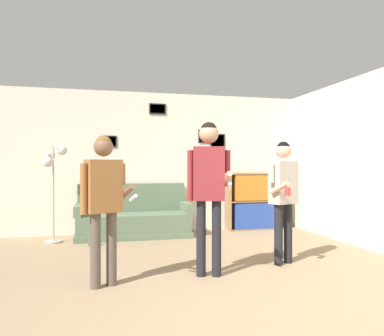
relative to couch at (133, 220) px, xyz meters
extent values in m
cube|color=silver|center=(0.86, 0.41, 1.05)|extent=(7.44, 0.06, 2.70)
cube|color=black|center=(1.72, 0.37, 1.46)|extent=(0.30, 0.02, 0.32)
cube|color=gray|center=(1.72, 0.36, 1.46)|extent=(0.26, 0.01, 0.28)
cube|color=black|center=(-0.41, 0.37, 1.44)|extent=(0.26, 0.02, 0.21)
cube|color=#B2B2BC|center=(-0.41, 0.36, 1.44)|extent=(0.22, 0.01, 0.17)
cube|color=black|center=(0.49, 0.37, 2.08)|extent=(0.32, 0.02, 0.20)
cube|color=gray|center=(0.49, 0.36, 2.08)|extent=(0.28, 0.01, 0.16)
cube|color=black|center=(1.49, 0.37, 1.57)|extent=(0.35, 0.02, 0.26)
cube|color=#B2B2BC|center=(1.49, 0.36, 1.57)|extent=(0.30, 0.01, 0.22)
cube|color=silver|center=(3.40, -1.98, 1.05)|extent=(0.06, 7.12, 2.70)
cube|color=#5B7056|center=(0.00, -0.06, -0.25)|extent=(2.04, 0.80, 0.10)
cube|color=#5B7056|center=(0.00, -0.06, -0.04)|extent=(1.98, 0.74, 0.32)
cube|color=#5B7056|center=(0.00, 0.27, 0.38)|extent=(1.98, 0.14, 0.53)
cube|color=#5B7056|center=(-0.96, -0.06, 0.21)|extent=(0.12, 0.74, 0.18)
cube|color=#5B7056|center=(0.96, -0.06, 0.21)|extent=(0.12, 0.74, 0.18)
cube|color=olive|center=(1.89, 0.19, 0.26)|extent=(0.02, 0.30, 1.13)
cube|color=olive|center=(3.06, 0.19, 0.26)|extent=(0.02, 0.30, 1.13)
cube|color=olive|center=(2.47, 0.33, 0.26)|extent=(1.19, 0.01, 1.13)
cube|color=olive|center=(2.47, 0.19, -0.29)|extent=(1.14, 0.30, 0.02)
cube|color=olive|center=(2.47, 0.19, 0.82)|extent=(1.14, 0.30, 0.02)
cube|color=olive|center=(2.47, 0.19, 0.26)|extent=(1.14, 0.30, 0.02)
cube|color=#2847A3|center=(2.47, 0.18, -0.02)|extent=(0.98, 0.26, 0.51)
cube|color=#B77023|center=(2.47, 0.18, 0.54)|extent=(0.98, 0.26, 0.51)
cylinder|color=#ADA89E|center=(-1.34, -0.25, -0.29)|extent=(0.28, 0.28, 0.03)
cylinder|color=#ADA89E|center=(-1.34, -0.25, 0.51)|extent=(0.03, 0.03, 1.57)
cylinder|color=#ADA89E|center=(-1.27, -0.25, 1.27)|extent=(0.02, 0.16, 0.02)
sphere|color=silver|center=(-1.20, -0.25, 1.24)|extent=(0.17, 0.17, 0.17)
cylinder|color=#ADA89E|center=(-1.38, -0.19, 1.17)|extent=(0.15, 0.09, 0.02)
sphere|color=silver|center=(-1.41, -0.13, 1.14)|extent=(0.17, 0.17, 0.17)
cylinder|color=#ADA89E|center=(-1.38, -0.31, 1.07)|extent=(0.15, 0.09, 0.02)
sphere|color=silver|center=(-1.41, -0.37, 1.04)|extent=(0.17, 0.17, 0.17)
cylinder|color=brown|center=(-0.63, -2.82, 0.09)|extent=(0.11, 0.11, 0.79)
cylinder|color=brown|center=(-0.46, -2.75, 0.09)|extent=(0.11, 0.11, 0.79)
cube|color=#936033|center=(-0.54, -2.79, 0.76)|extent=(0.41, 0.32, 0.56)
sphere|color=brown|center=(-0.54, -2.79, 1.18)|extent=(0.20, 0.20, 0.20)
sphere|color=brown|center=(-0.54, -2.79, 1.21)|extent=(0.17, 0.17, 0.17)
cylinder|color=#936033|center=(-0.35, -2.71, 0.88)|extent=(0.07, 0.07, 0.24)
cylinder|color=brown|center=(-0.30, -2.83, 0.70)|extent=(0.17, 0.29, 0.18)
cylinder|color=white|center=(-0.25, -2.95, 0.64)|extent=(0.09, 0.14, 0.09)
cylinder|color=#936033|center=(-0.74, -2.87, 0.74)|extent=(0.07, 0.07, 0.52)
cylinder|color=black|center=(0.56, -2.66, 0.14)|extent=(0.11, 0.11, 0.88)
cylinder|color=black|center=(0.73, -2.70, 0.14)|extent=(0.11, 0.11, 0.88)
cube|color=maroon|center=(0.65, -2.68, 0.89)|extent=(0.40, 0.28, 0.62)
sphere|color=tan|center=(0.65, -2.68, 1.35)|extent=(0.23, 0.23, 0.23)
sphere|color=black|center=(0.65, -2.68, 1.39)|extent=(0.19, 0.19, 0.19)
cylinder|color=maroon|center=(0.85, -2.74, 1.03)|extent=(0.07, 0.07, 0.26)
cylinder|color=tan|center=(0.82, -2.88, 0.83)|extent=(0.14, 0.32, 0.19)
cylinder|color=white|center=(0.78, -3.02, 0.76)|extent=(0.07, 0.15, 0.09)
cylinder|color=maroon|center=(0.44, -2.63, 0.86)|extent=(0.07, 0.07, 0.59)
cylinder|color=black|center=(1.66, -2.42, 0.09)|extent=(0.11, 0.11, 0.79)
cylinder|color=black|center=(1.83, -2.35, 0.09)|extent=(0.11, 0.11, 0.79)
cube|color=#BCB2A3|center=(1.75, -2.39, 0.76)|extent=(0.41, 0.31, 0.56)
sphere|color=#D1A889|center=(1.75, -2.39, 1.17)|extent=(0.20, 0.20, 0.20)
sphere|color=black|center=(1.75, -2.39, 1.21)|extent=(0.17, 0.17, 0.17)
cylinder|color=#BCB2A3|center=(1.95, -2.31, 0.74)|extent=(0.07, 0.07, 0.52)
cylinder|color=#BCB2A3|center=(1.54, -2.46, 0.88)|extent=(0.07, 0.07, 0.24)
cylinder|color=#D1A889|center=(1.59, -2.58, 0.70)|extent=(0.16, 0.29, 0.18)
cylinder|color=red|center=(1.64, -2.71, 0.66)|extent=(0.08, 0.08, 0.10)
cylinder|color=#3D6638|center=(-0.73, -0.72, -0.21)|extent=(0.07, 0.07, 0.20)
cylinder|color=#3D6638|center=(-0.73, -0.72, -0.07)|extent=(0.03, 0.03, 0.08)
camera|label=1|loc=(-0.57, -6.84, 0.97)|focal=35.00mm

